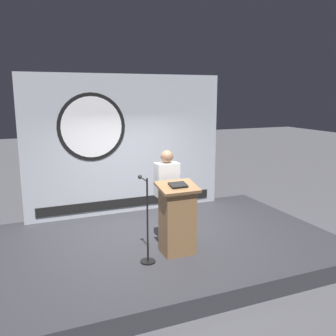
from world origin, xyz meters
TOP-DOWN VIEW (x-y plane):
  - ground_plane at (0.00, 0.00)m, footprint 40.00×40.00m
  - stage_platform at (0.00, 0.00)m, footprint 6.40×4.00m
  - banner_display at (-0.03, 1.85)m, footprint 4.40×0.12m
  - podium at (0.12, -0.60)m, footprint 0.64×0.50m
  - speaker_person at (0.13, -0.12)m, footprint 0.40×0.26m
  - microphone_stand at (-0.46, -0.70)m, footprint 0.24×0.49m

SIDE VIEW (x-z plane):
  - ground_plane at x=0.00m, z-range 0.00..0.00m
  - stage_platform at x=0.00m, z-range 0.00..0.30m
  - microphone_stand at x=-0.46m, z-range 0.09..1.45m
  - podium at x=0.12m, z-range 0.29..1.49m
  - speaker_person at x=0.13m, z-range 0.32..1.98m
  - banner_display at x=-0.03m, z-range 0.30..3.32m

